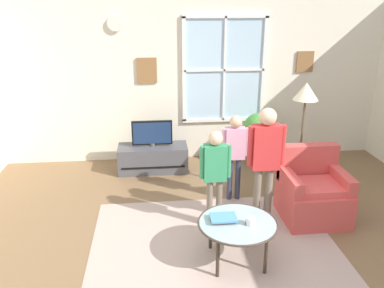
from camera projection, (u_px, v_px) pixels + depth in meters
The scene contains 16 objects.
ground_plane at pixel (226, 265), 4.08m from camera, with size 6.87×6.64×0.02m, color brown.
back_wall at pixel (195, 81), 6.51m from camera, with size 6.27×0.17×2.62m.
area_rug at pixel (216, 251), 4.29m from camera, with size 2.72×2.37×0.01m, color tan.
tv_stand at pixel (153, 158), 6.27m from camera, with size 1.09×0.47×0.41m.
television at pixel (152, 133), 6.13m from camera, with size 0.63×0.08×0.41m.
armchair at pixel (312, 193), 4.88m from camera, with size 0.76×0.74×0.87m.
coffee_table at pixel (238, 225), 4.00m from camera, with size 0.82×0.82×0.46m.
book_stack at pixel (223, 218), 4.01m from camera, with size 0.27×0.20×0.05m.
cup at pixel (251, 222), 3.93m from camera, with size 0.09×0.09×0.08m, color white.
remote_near_books at pixel (250, 221), 4.00m from camera, with size 0.04×0.14×0.02m, color black.
remote_near_cup at pixel (230, 218), 4.05m from camera, with size 0.04×0.14×0.02m, color black.
person_red_shirt at pixel (265, 154), 4.52m from camera, with size 0.44×0.20×1.46m.
person_green_shirt at pixel (215, 168), 4.53m from camera, with size 0.36×0.16×1.20m.
person_pink_shirt at pixel (235, 148), 5.17m from camera, with size 0.36×0.16×1.18m.
potted_plant_by_window at pixel (258, 132), 6.38m from camera, with size 0.46×0.46×0.87m.
floor_lamp at pixel (305, 103), 5.03m from camera, with size 0.32×0.32×1.60m.
Camera 1 is at (-0.70, -3.36, 2.56)m, focal length 36.94 mm.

